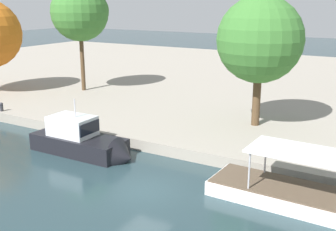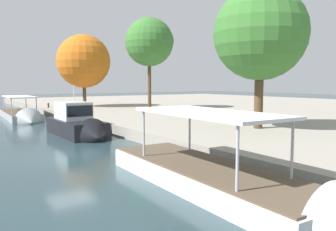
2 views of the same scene
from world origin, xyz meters
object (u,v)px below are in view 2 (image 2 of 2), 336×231
Objects in this scene: mooring_bollard_0 at (66,108)px; tour_boat_0 at (22,117)px; tree_1 at (83,62)px; tree_0 at (258,34)px; mooring_bollard_1 at (48,105)px; motor_yacht_1 at (78,127)px; tree_2 at (151,41)px; tour_boat_2 at (226,188)px.

tour_boat_0 is at bearing -127.94° from mooring_bollard_0.
tree_0 is at bearing 4.84° from tree_1.
tour_boat_0 is 6.73m from mooring_bollard_1.
motor_yacht_1 is 20.24m from tree_2.
tree_0 is at bearing 49.33° from motor_yacht_1.
tree_0 is 1.02× the size of tree_1.
tree_2 reaches higher than mooring_bollard_1.
tree_2 reaches higher than tree_0.
tour_boat_2 is (32.19, 0.90, -0.04)m from tour_boat_0.
mooring_bollard_1 is 0.06× the size of tree_0.
mooring_bollard_0 is at bearing -1.89° from mooring_bollard_1.
mooring_bollard_0 is (-29.02, 3.17, 0.99)m from tour_boat_2.
motor_yacht_1 is at bearing -49.43° from tree_2.
tour_boat_2 is at bearing -5.28° from mooring_bollard_1.
mooring_bollard_0 is 23.25m from tree_0.
tour_boat_0 is 1.09× the size of tour_boat_2.
tree_1 reaches higher than mooring_bollard_1.
mooring_bollard_0 is (3.17, 4.07, 0.95)m from tour_boat_0.
mooring_bollard_1 is 0.06× the size of tree_1.
mooring_bollard_0 is 8.25m from mooring_bollard_1.
mooring_bollard_0 is 0.08× the size of tree_1.
tour_boat_0 is 17.92m from tree_2.
tree_1 reaches higher than tour_boat_0.
mooring_bollard_0 is at bearing 166.28° from motor_yacht_1.
tree_0 is 21.05m from tree_2.
tour_boat_0 is 1.29× the size of tree_0.
tree_0 is (8.79, 10.35, 6.90)m from motor_yacht_1.
motor_yacht_1 reaches higher than mooring_bollard_1.
tree_1 reaches higher than tour_boat_2.
tree_1 is (-20.11, 7.91, 6.32)m from motor_yacht_1.
tree_1 is at bearing 158.17° from motor_yacht_1.
mooring_bollard_0 is at bearing -160.59° from tree_0.
tree_1 is 10.44m from tree_2.
tree_2 is at bearing 36.00° from tree_1.
tree_2 is at bearing 155.50° from tour_boat_2.
motor_yacht_1 is 0.79× the size of tree_0.
mooring_bollard_0 is at bearing -32.58° from tree_1.
tree_2 is at bearing 50.99° from mooring_bollard_1.
tree_0 reaches higher than tree_1.
tour_boat_2 reaches higher than mooring_bollard_1.
motor_yacht_1 is at bearing -8.84° from mooring_bollard_1.
motor_yacht_1 is at bearing -130.32° from tree_0.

